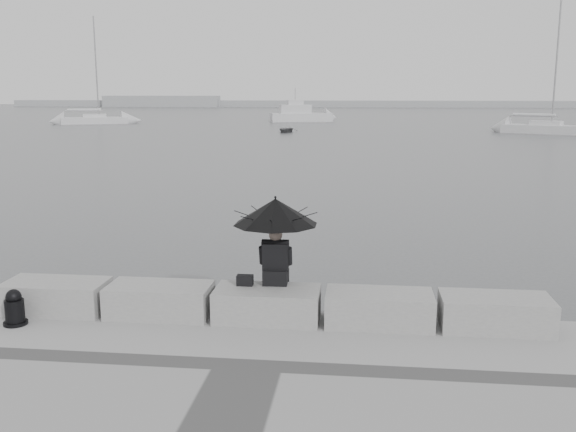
# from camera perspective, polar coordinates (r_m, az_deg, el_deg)

# --- Properties ---
(ground) EXTENTS (360.00, 360.00, 0.00)m
(ground) POSITION_cam_1_polar(r_m,az_deg,el_deg) (10.60, -1.47, -10.92)
(ground) COLOR #45474A
(ground) RESTS_ON ground
(stone_block_far_left) EXTENTS (1.60, 0.80, 0.50)m
(stone_block_far_left) POSITION_cam_1_polar(r_m,az_deg,el_deg) (10.93, -19.90, -6.74)
(stone_block_far_left) COLOR gray
(stone_block_far_left) RESTS_ON promenade
(stone_block_left) EXTENTS (1.60, 0.80, 0.50)m
(stone_block_left) POSITION_cam_1_polar(r_m,az_deg,el_deg) (10.30, -11.33, -7.37)
(stone_block_left) COLOR gray
(stone_block_left) RESTS_ON promenade
(stone_block_centre) EXTENTS (1.60, 0.80, 0.50)m
(stone_block_centre) POSITION_cam_1_polar(r_m,az_deg,el_deg) (9.92, -1.85, -7.87)
(stone_block_centre) COLOR gray
(stone_block_centre) RESTS_ON promenade
(stone_block_right) EXTENTS (1.60, 0.80, 0.50)m
(stone_block_right) POSITION_cam_1_polar(r_m,az_deg,el_deg) (9.83, 8.10, -8.17)
(stone_block_right) COLOR gray
(stone_block_right) RESTS_ON promenade
(stone_block_far_right) EXTENTS (1.60, 0.80, 0.50)m
(stone_block_far_right) POSITION_cam_1_polar(r_m,az_deg,el_deg) (10.03, 17.96, -8.22)
(stone_block_far_right) COLOR gray
(stone_block_far_right) RESTS_ON promenade
(seated_person) EXTENTS (1.32, 1.32, 1.39)m
(seated_person) POSITION_cam_1_polar(r_m,az_deg,el_deg) (9.86, -1.13, -0.30)
(seated_person) COLOR black
(seated_person) RESTS_ON stone_block_centre
(bag) EXTENTS (0.25, 0.14, 0.16)m
(bag) POSITION_cam_1_polar(r_m,az_deg,el_deg) (10.02, -3.85, -5.72)
(bag) COLOR black
(bag) RESTS_ON stone_block_centre
(mooring_bollard) EXTENTS (0.35, 0.35, 0.56)m
(mooring_bollard) POSITION_cam_1_polar(r_m,az_deg,el_deg) (10.55, -23.13, -7.72)
(mooring_bollard) COLOR black
(mooring_bollard) RESTS_ON promenade
(distant_landmass) EXTENTS (180.00, 8.00, 2.80)m
(distant_landmass) POSITION_cam_1_polar(r_m,az_deg,el_deg) (164.55, 3.33, 9.96)
(distant_landmass) COLOR #989B9D
(distant_landmass) RESTS_ON ground
(sailboat_left) EXTENTS (8.18, 5.39, 12.90)m
(sailboat_left) POSITION_cam_1_polar(r_m,az_deg,el_deg) (83.28, -16.79, 8.21)
(sailboat_left) COLOR silver
(sailboat_left) RESTS_ON ground
(sailboat_right) EXTENTS (8.07, 5.93, 12.90)m
(sailboat_right) POSITION_cam_1_polar(r_m,az_deg,el_deg) (66.06, 21.94, 7.27)
(sailboat_right) COLOR silver
(sailboat_right) RESTS_ON ground
(motor_cruiser) EXTENTS (8.50, 4.94, 4.50)m
(motor_cruiser) POSITION_cam_1_polar(r_m,az_deg,el_deg) (85.77, 1.17, 8.99)
(motor_cruiser) COLOR silver
(motor_cruiser) RESTS_ON ground
(dinghy) EXTENTS (3.00, 1.64, 0.48)m
(dinghy) POSITION_cam_1_polar(r_m,az_deg,el_deg) (63.43, -0.18, 7.68)
(dinghy) COLOR slate
(dinghy) RESTS_ON ground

